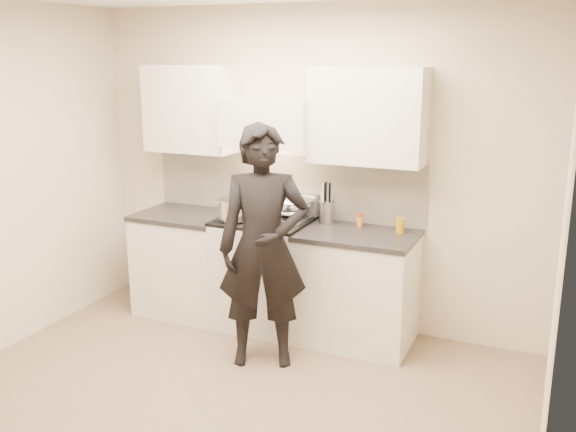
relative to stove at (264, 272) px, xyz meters
The scene contains 11 objects.
ground_plane 1.53m from the stove, 78.12° to the right, with size 4.00×4.00×0.00m, color #7C6751.
room_shell 1.56m from the stove, 77.04° to the right, with size 4.04×3.54×2.70m.
stove is the anchor object (origin of this frame).
counter_right 0.83m from the stove, ahead, with size 0.92×0.67×0.92m.
counter_left 0.78m from the stove, behind, with size 0.82×0.67×0.92m.
wok 0.63m from the stove, 35.16° to the left, with size 0.36×0.44×0.29m.
stock_pot 0.62m from the stove, 144.10° to the right, with size 0.35×0.33×0.17m.
utensil_crock 0.76m from the stove, 21.03° to the left, with size 0.13×0.13×0.35m.
spice_jar 0.95m from the stove, 14.00° to the left, with size 0.05×0.05×0.11m.
oil_glass 1.25m from the stove, ahead, with size 0.07×0.07×0.12m.
person 0.82m from the stove, 64.57° to the right, with size 0.67×0.44×1.82m, color black.
Camera 1 is at (1.98, -3.27, 2.31)m, focal length 40.00 mm.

